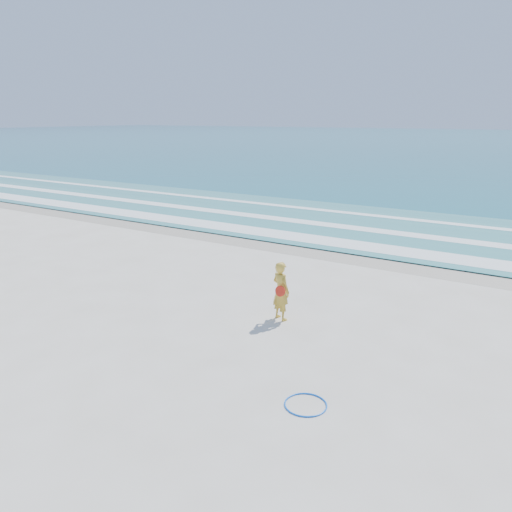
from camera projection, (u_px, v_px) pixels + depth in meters
The scene contains 8 objects.
ground at pixel (162, 336), 11.58m from camera, with size 400.00×400.00×0.00m, color silver.
wet_sand at pixel (324, 251), 18.92m from camera, with size 400.00×2.40×0.00m, color #B2A893.
shallow at pixel (369, 226), 22.99m from camera, with size 400.00×10.00×0.01m, color #59B7AD.
foam_near at pixel (338, 242), 19.97m from camera, with size 400.00×1.40×0.01m, color white.
foam_mid at pixel (363, 229), 22.33m from camera, with size 400.00×0.90×0.01m, color white.
foam_far at pixel (387, 217), 25.02m from camera, with size 400.00×0.60×0.01m, color white.
hoop at pixel (306, 405), 8.82m from camera, with size 0.77×0.77×0.03m, color blue.
woman at pixel (281, 291), 12.37m from camera, with size 0.64×0.52×1.50m.
Camera 1 is at (7.50, -7.85, 4.94)m, focal length 35.00 mm.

